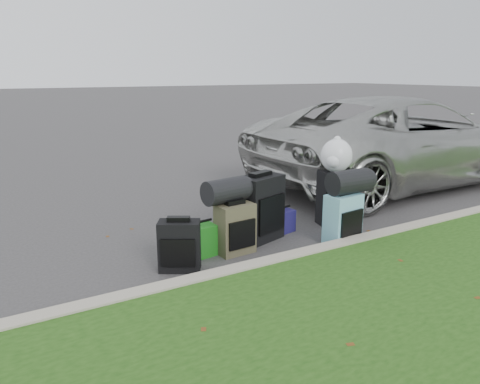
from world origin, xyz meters
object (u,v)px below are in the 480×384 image
tote_navy (283,221)px  suitcase_olive (235,229)px  suitcase_teal (343,219)px  suv (400,140)px  tote_green (201,240)px  suitcase_large_black_left (260,208)px  suitcase_small_black (179,246)px  suitcase_large_black_right (337,198)px

tote_navy → suitcase_olive: bearing=-173.0°
suitcase_teal → suitcase_olive: bearing=155.9°
suv → tote_green: (-4.71, -1.31, -0.62)m
suitcase_large_black_left → suitcase_teal: (0.76, -0.64, -0.09)m
suitcase_small_black → suitcase_large_black_left: 1.29m
tote_green → tote_navy: size_ratio=1.25×
suv → tote_green: 4.93m
suitcase_large_black_left → suitcase_large_black_right: suitcase_large_black_left is taller
suitcase_olive → tote_navy: 0.97m
suv → suitcase_olive: 4.60m
suitcase_large_black_right → tote_green: (-2.09, -0.07, -0.19)m
suitcase_teal → tote_navy: suitcase_teal is taller
suitcase_teal → tote_navy: 0.82m
tote_green → tote_navy: 1.29m
tote_green → suitcase_teal: bearing=-25.9°
suitcase_teal → tote_green: 1.71m
suitcase_large_black_right → tote_navy: size_ratio=2.59×
suitcase_teal → tote_green: bearing=155.7°
suitcase_small_black → suitcase_teal: size_ratio=0.86×
tote_green → suv: bearing=8.1°
suv → tote_navy: 3.68m
suitcase_small_black → suitcase_large_black_right: size_ratio=0.72×
suitcase_large_black_left → tote_green: size_ratio=2.25×
suitcase_large_black_left → tote_navy: suitcase_large_black_left is taller
suitcase_small_black → suitcase_large_black_right: (2.46, 0.32, 0.10)m
suitcase_large_black_left → suv: bearing=1.2°
suv → suitcase_teal: suv is taller
suv → suitcase_large_black_right: bearing=116.1°
suitcase_large_black_left → tote_navy: size_ratio=2.81×
suitcase_large_black_right → tote_navy: (-0.81, 0.12, -0.23)m
suv → suitcase_small_black: (-5.08, -1.56, -0.53)m
suitcase_large_black_left → suitcase_teal: size_ratio=1.31×
suv → tote_green: suv is taller
suitcase_small_black → suitcase_olive: suitcase_olive is taller
suv → suitcase_small_black: size_ratio=10.82×
suitcase_large_black_left → suitcase_olive: size_ratio=1.39×
suitcase_large_black_left → tote_green: bearing=170.3°
suitcase_small_black → tote_navy: (1.64, 0.43, -0.12)m
suitcase_large_black_right → suitcase_teal: bearing=-112.3°
suitcase_small_black → suitcase_large_black_left: (1.23, 0.35, 0.14)m
suitcase_large_black_right → suitcase_small_black: bearing=-157.7°
tote_navy → suitcase_small_black: bearing=-177.3°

